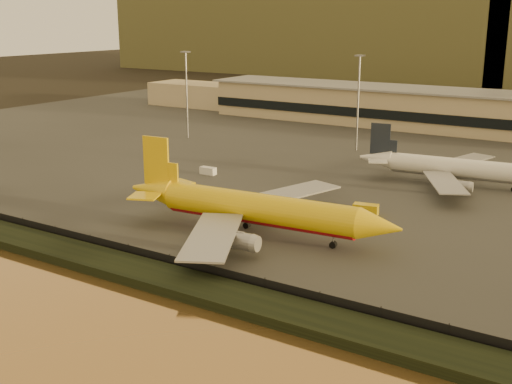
# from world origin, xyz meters

# --- Properties ---
(ground) EXTENTS (900.00, 900.00, 0.00)m
(ground) POSITION_xyz_m (0.00, 0.00, 0.00)
(ground) COLOR black
(ground) RESTS_ON ground
(embankment) EXTENTS (320.00, 7.00, 1.40)m
(embankment) POSITION_xyz_m (0.00, -17.00, 0.70)
(embankment) COLOR black
(embankment) RESTS_ON ground
(tarmac) EXTENTS (320.00, 220.00, 0.20)m
(tarmac) POSITION_xyz_m (0.00, 95.00, 0.10)
(tarmac) COLOR #2D2D2D
(tarmac) RESTS_ON ground
(perimeter_fence) EXTENTS (300.00, 0.05, 2.20)m
(perimeter_fence) POSITION_xyz_m (0.00, -13.00, 1.30)
(perimeter_fence) COLOR black
(perimeter_fence) RESTS_ON tarmac
(terminal_building) EXTENTS (202.00, 25.00, 12.60)m
(terminal_building) POSITION_xyz_m (-14.52, 125.55, 6.25)
(terminal_building) COLOR tan
(terminal_building) RESTS_ON tarmac
(apron_light_masts) EXTENTS (152.20, 12.20, 25.40)m
(apron_light_masts) POSITION_xyz_m (15.00, 75.00, 15.70)
(apron_light_masts) COLOR slate
(apron_light_masts) RESTS_ON tarmac
(dhl_cargo_jet) EXTENTS (49.84, 48.66, 14.88)m
(dhl_cargo_jet) POSITION_xyz_m (3.96, 6.49, 4.64)
(dhl_cargo_jet) COLOR #E0B70B
(dhl_cargo_jet) RESTS_ON tarmac
(white_narrowbody_jet) EXTENTS (42.48, 41.25, 12.20)m
(white_narrowbody_jet) POSITION_xyz_m (23.00, 57.01, 3.84)
(white_narrowbody_jet) COLOR white
(white_narrowbody_jet) RESTS_ON tarmac
(gse_vehicle_yellow) EXTENTS (4.82, 2.84, 2.04)m
(gse_vehicle_yellow) POSITION_xyz_m (15.37, 26.59, 1.22)
(gse_vehicle_yellow) COLOR #E0B70B
(gse_vehicle_yellow) RESTS_ON tarmac
(gse_vehicle_white) EXTENTS (3.78, 1.76, 1.69)m
(gse_vehicle_white) POSITION_xyz_m (-27.62, 36.29, 1.04)
(gse_vehicle_white) COLOR white
(gse_vehicle_white) RESTS_ON tarmac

